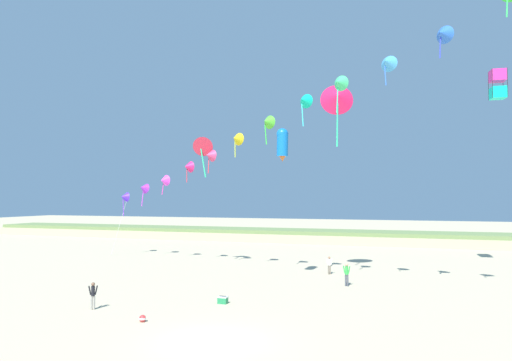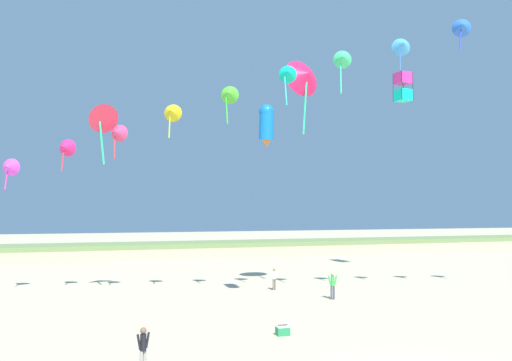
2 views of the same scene
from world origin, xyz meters
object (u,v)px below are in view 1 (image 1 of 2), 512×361
Objects in this scene: large_kite_mid_trail at (282,144)px; large_kite_outer_drift at (203,146)px; beach_ball at (142,318)px; person_mid_center at (329,264)px; large_kite_low_lead at (337,98)px; person_near_right at (347,273)px; beach_cooler at (223,300)px; person_near_left at (93,294)px; large_kite_high_solo at (498,84)px.

large_kite_outer_drift is (-8.98, 5.27, 0.74)m from large_kite_mid_trail.
large_kite_outer_drift is 10.79× the size of beach_ball.
large_kite_low_lead is (1.15, -2.73, 13.45)m from person_mid_center.
large_kite_mid_trail is (-3.71, -2.82, -3.81)m from large_kite_low_lead.
person_mid_center is (-2.04, 4.75, -0.10)m from person_near_right.
person_near_right is 15.75m from beach_ball.
large_kite_outer_drift reaches higher than beach_cooler.
person_near_left is 19.19m from large_kite_outer_drift.
large_kite_low_lead is 13.28m from large_kite_outer_drift.
large_kite_outer_drift reaches higher than person_near_right.
large_kite_low_lead is (-0.89, 2.03, 13.35)m from person_near_right.
large_kite_outer_drift reaches higher than large_kite_mid_trail.
beach_cooler is at bearing -109.15° from person_mid_center.
person_near_left is 1.04× the size of person_mid_center.
large_kite_mid_trail is at bearing -114.73° from person_mid_center.
person_mid_center is 15.51m from large_kite_outer_drift.
large_kite_high_solo is at bearing 43.86° from beach_cooler.
large_kite_mid_trail is 16.55m from beach_ball.
large_kite_high_solo is (16.34, 10.36, 5.66)m from large_kite_mid_trail.
large_kite_high_solo is 0.64× the size of large_kite_outer_drift.
person_near_right is 0.32× the size of large_kite_low_lead.
person_near_right reaches higher than beach_cooler.
person_near_left reaches higher than beach_cooler.
large_kite_high_solo is (12.64, 7.54, 1.85)m from large_kite_low_lead.
person_near_left is at bearing -131.29° from large_kite_low_lead.
large_kite_mid_trail is 6.98× the size of beach_ball.
large_kite_high_solo is at bearing 11.37° from large_kite_outer_drift.
large_kite_low_lead is at bearing -149.19° from large_kite_high_solo.
large_kite_outer_drift reaches higher than person_near_left.
beach_cooler is at bearing -119.17° from large_kite_low_lead.
person_near_left is at bearing -87.72° from large_kite_outer_drift.
large_kite_high_solo is at bearing 40.72° from person_near_left.
large_kite_low_lead reaches higher than beach_ball.
large_kite_outer_drift is 18.05m from beach_cooler.
person_near_right reaches higher than beach_ball.
person_near_right is 17.60m from large_kite_outer_drift.
large_kite_outer_drift is (-12.68, 2.44, -3.08)m from large_kite_low_lead.
person_near_right is 0.43× the size of large_kite_outer_drift.
person_near_right is at bearing -140.84° from large_kite_high_solo.
person_near_right is 4.60× the size of beach_ball.
person_near_right is at bearing 9.82° from large_kite_mid_trail.
beach_ball is at bearing -18.20° from person_near_left.
beach_cooler is (7.13, -12.38, -11.02)m from large_kite_outer_drift.
large_kite_high_solo is at bearing 19.23° from person_mid_center.
large_kite_outer_drift is at bearing 161.77° from person_near_right.
person_near_left is 19.72m from person_mid_center.
beach_ball is at bearing -117.65° from large_kite_low_lead.
beach_cooler is at bearing 30.13° from person_near_left.
large_kite_low_lead is 18.12m from beach_cooler.
large_kite_outer_drift is (-13.58, 4.47, 10.27)m from person_near_right.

